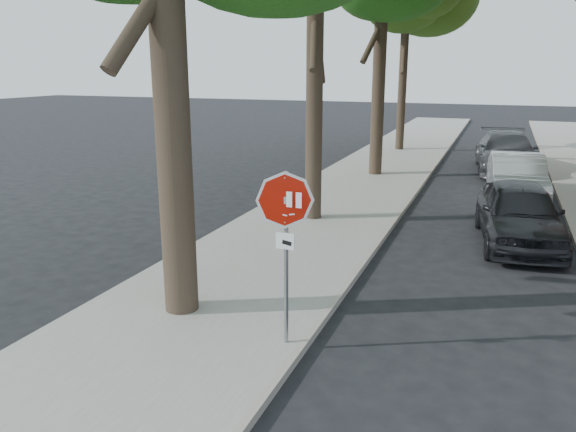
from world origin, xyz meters
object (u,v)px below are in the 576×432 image
Objects in this scene: stop_sign at (285,225)px; car_c at (506,152)px; car_a at (519,213)px; car_b at (516,178)px.

car_c is at bearing 80.01° from stop_sign.
stop_sign is 0.48× the size of car_c.
car_a is at bearing -93.33° from car_c.
stop_sign is at bearing -105.14° from car_c.
car_a is 0.80× the size of car_c.
car_b is 5.35m from car_c.
car_a is 4.71m from car_b.
stop_sign reaches higher than car_c.
car_a reaches higher than car_b.
car_c is at bearing 84.85° from car_a.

